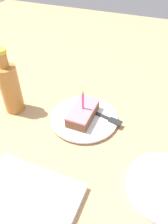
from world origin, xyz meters
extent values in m
cube|color=tan|center=(0.00, 0.00, -0.02)|extent=(2.40, 2.40, 0.04)
cylinder|color=silver|center=(0.02, 0.02, 0.01)|extent=(0.22, 0.22, 0.02)
cylinder|color=silver|center=(0.02, 0.02, 0.01)|extent=(0.23, 0.23, 0.01)
cube|color=brown|center=(0.02, 0.01, 0.03)|extent=(0.07, 0.14, 0.03)
cube|color=#D17A8C|center=(0.02, 0.01, 0.05)|extent=(0.07, 0.14, 0.01)
cylinder|color=#E04C8C|center=(0.02, 0.01, 0.09)|extent=(0.01, 0.01, 0.06)
cone|color=yellow|center=(0.02, 0.01, 0.13)|extent=(0.01, 0.01, 0.01)
cube|color=#262626|center=(0.04, 0.05, 0.02)|extent=(0.13, 0.04, 0.00)
cube|color=#262626|center=(0.13, 0.03, 0.02)|extent=(0.05, 0.03, 0.00)
cylinder|color=#B27233|center=(-0.24, -0.02, 0.09)|extent=(0.07, 0.07, 0.17)
cylinder|color=#B27233|center=(-0.24, -0.02, 0.20)|extent=(0.03, 0.03, 0.05)
cylinder|color=gold|center=(-0.24, -0.02, 0.23)|extent=(0.04, 0.04, 0.01)
cylinder|color=silver|center=(0.32, -0.15, 0.01)|extent=(0.21, 0.21, 0.02)
cube|color=silver|center=(0.00, -0.33, 0.01)|extent=(0.26, 0.21, 0.02)
camera|label=1|loc=(0.23, -0.50, 0.52)|focal=35.00mm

